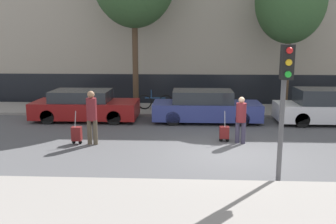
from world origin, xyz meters
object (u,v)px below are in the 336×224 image
(traffic_light, at_px, (285,86))
(pedestrian_left, at_px, (92,114))
(trolley_left, at_px, (77,134))
(pedestrian_right, at_px, (241,117))
(parked_bicycle, at_px, (155,102))
(parked_car_1, at_px, (206,107))
(bare_tree_near_crossing, at_px, (291,1))
(parked_car_0, at_px, (85,106))
(trolley_right, at_px, (224,132))
(parked_car_2, at_px, (329,108))

(traffic_light, bearing_deg, pedestrian_left, 149.41)
(pedestrian_left, relative_size, trolley_left, 1.60)
(pedestrian_right, relative_size, parked_bicycle, 0.90)
(trolley_left, relative_size, pedestrian_right, 0.71)
(parked_car_1, bearing_deg, bare_tree_near_crossing, 33.35)
(parked_car_1, height_order, trolley_left, parked_car_1)
(parked_car_0, xyz_separation_m, trolley_left, (0.73, -3.77, -0.27))
(trolley_left, height_order, trolley_right, trolley_left)
(trolley_left, xyz_separation_m, trolley_right, (5.00, 0.55, -0.03))
(parked_car_0, relative_size, parked_bicycle, 2.54)
(parked_car_0, bearing_deg, parked_car_2, -0.90)
(bare_tree_near_crossing, bearing_deg, traffic_light, -104.75)
(parked_bicycle, bearing_deg, trolley_right, -61.76)
(pedestrian_left, xyz_separation_m, pedestrian_right, (4.97, 0.41, -0.14))
(pedestrian_right, bearing_deg, trolley_left, -158.02)
(parked_car_1, bearing_deg, parked_car_0, 179.04)
(trolley_left, bearing_deg, parked_car_1, 39.28)
(parked_car_1, height_order, trolley_right, parked_car_1)
(parked_car_0, height_order, parked_car_1, parked_car_1)
(pedestrian_left, xyz_separation_m, trolley_right, (4.45, 0.58, -0.71))
(traffic_light, distance_m, parked_bicycle, 10.02)
(parked_bicycle, bearing_deg, parked_car_2, -16.55)
(parked_car_0, bearing_deg, traffic_light, -46.27)
(parked_car_1, height_order, bare_tree_near_crossing, bare_tree_near_crossing)
(traffic_light, distance_m, bare_tree_near_crossing, 10.28)
(parked_car_0, xyz_separation_m, parked_car_1, (5.23, -0.09, 0.01))
(parked_car_1, relative_size, parked_car_2, 1.02)
(parked_car_0, height_order, pedestrian_left, pedestrian_left)
(parked_car_2, relative_size, trolley_right, 4.12)
(parked_car_0, relative_size, pedestrian_left, 2.47)
(parked_car_2, bearing_deg, traffic_light, -118.13)
(trolley_left, bearing_deg, trolley_right, 6.24)
(parked_car_0, height_order, trolley_left, parked_car_0)
(trolley_right, bearing_deg, parked_car_2, 33.39)
(pedestrian_right, xyz_separation_m, bare_tree_near_crossing, (2.97, 5.93, 4.35))
(parked_car_0, relative_size, pedestrian_right, 2.82)
(bare_tree_near_crossing, bearing_deg, pedestrian_left, -141.39)
(trolley_left, xyz_separation_m, parked_bicycle, (2.16, 5.82, 0.14))
(parked_car_0, bearing_deg, parked_bicycle, 35.42)
(parked_car_2, height_order, parked_bicycle, parked_car_2)
(trolley_right, relative_size, traffic_light, 0.32)
(traffic_light, height_order, parked_bicycle, traffic_light)
(trolley_right, height_order, traffic_light, traffic_light)
(pedestrian_left, height_order, traffic_light, traffic_light)
(pedestrian_left, distance_m, parked_bicycle, 6.10)
(parked_car_1, xyz_separation_m, pedestrian_right, (1.03, -3.30, 0.26))
(pedestrian_left, bearing_deg, parked_bicycle, 78.35)
(parked_car_0, distance_m, trolley_right, 6.58)
(pedestrian_left, bearing_deg, traffic_light, -26.82)
(parked_car_1, height_order, parked_car_2, parked_car_2)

